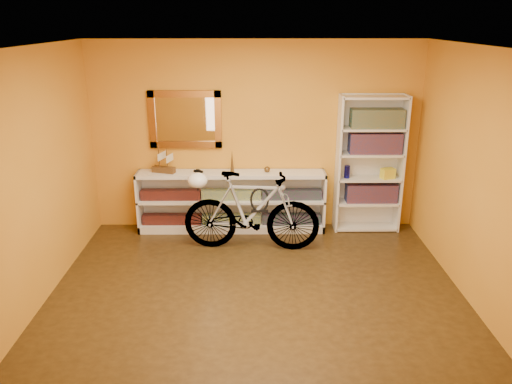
{
  "coord_description": "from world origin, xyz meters",
  "views": [
    {
      "loc": [
        -0.04,
        -4.79,
        2.85
      ],
      "look_at": [
        0.0,
        0.7,
        0.95
      ],
      "focal_mm": 35.34,
      "sensor_mm": 36.0,
      "label": 1
    }
  ],
  "objects_px": {
    "console_unit": "(231,201)",
    "bookcase": "(370,165)",
    "bicycle": "(251,211)",
    "helmet": "(197,180)"
  },
  "relations": [
    {
      "from": "console_unit",
      "to": "helmet",
      "type": "xyz_separation_m",
      "value": [
        -0.4,
        -0.58,
        0.5
      ]
    },
    {
      "from": "console_unit",
      "to": "bookcase",
      "type": "bearing_deg",
      "value": 0.75
    },
    {
      "from": "console_unit",
      "to": "bookcase",
      "type": "height_order",
      "value": "bookcase"
    },
    {
      "from": "bicycle",
      "to": "helmet",
      "type": "xyz_separation_m",
      "value": [
        -0.68,
        0.05,
        0.4
      ]
    },
    {
      "from": "bicycle",
      "to": "helmet",
      "type": "height_order",
      "value": "bicycle"
    },
    {
      "from": "bicycle",
      "to": "bookcase",
      "type": "bearing_deg",
      "value": -63.54
    },
    {
      "from": "bookcase",
      "to": "bicycle",
      "type": "distance_m",
      "value": 1.8
    },
    {
      "from": "console_unit",
      "to": "bicycle",
      "type": "distance_m",
      "value": 0.7
    },
    {
      "from": "console_unit",
      "to": "bicycle",
      "type": "relative_size",
      "value": 1.46
    },
    {
      "from": "bookcase",
      "to": "helmet",
      "type": "height_order",
      "value": "bookcase"
    }
  ]
}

